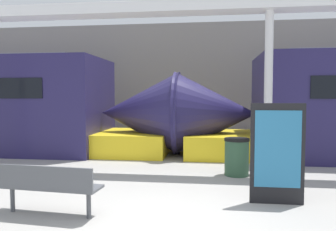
% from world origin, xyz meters
% --- Properties ---
extents(ground_plane, '(60.00, 60.00, 0.00)m').
position_xyz_m(ground_plane, '(0.00, 0.00, 0.00)').
color(ground_plane, '#9E9B96').
extents(station_wall, '(56.00, 0.20, 5.00)m').
position_xyz_m(station_wall, '(0.00, 9.84, 2.50)').
color(station_wall, gray).
rests_on(station_wall, ground_plane).
extents(bench_near, '(1.69, 0.58, 0.82)m').
position_xyz_m(bench_near, '(-1.53, 0.26, 0.51)').
color(bench_near, '#4C4F54').
rests_on(bench_near, ground_plane).
extents(trash_bin, '(0.59, 0.59, 0.88)m').
position_xyz_m(trash_bin, '(1.59, 3.33, 0.44)').
color(trash_bin, '#2D5138').
rests_on(trash_bin, ground_plane).
extents(poster_board, '(0.90, 0.07, 1.74)m').
position_xyz_m(poster_board, '(2.11, 1.33, 0.88)').
color(poster_board, black).
rests_on(poster_board, ground_plane).
extents(support_column_near, '(0.20, 0.20, 3.90)m').
position_xyz_m(support_column_near, '(2.35, 3.74, 1.95)').
color(support_column_near, silver).
rests_on(support_column_near, ground_plane).
extents(canopy_beam, '(28.00, 0.60, 0.28)m').
position_xyz_m(canopy_beam, '(2.35, 3.74, 4.04)').
color(canopy_beam, silver).
rests_on(canopy_beam, support_column_near).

